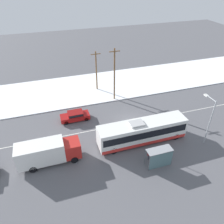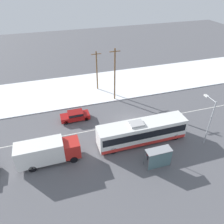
% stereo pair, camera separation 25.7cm
% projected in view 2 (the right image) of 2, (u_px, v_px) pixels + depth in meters
% --- Properties ---
extents(ground_plane, '(120.00, 120.00, 0.00)m').
position_uv_depth(ground_plane, '(131.00, 123.00, 33.09)').
color(ground_plane, '#56565B').
extents(snow_lot, '(80.00, 12.42, 0.12)m').
position_uv_depth(snow_lot, '(107.00, 85.00, 43.36)').
color(snow_lot, white).
rests_on(snow_lot, ground_plane).
extents(lane_marking_center, '(60.00, 0.12, 0.00)m').
position_uv_depth(lane_marking_center, '(131.00, 123.00, 33.09)').
color(lane_marking_center, silver).
rests_on(lane_marking_center, ground_plane).
extents(city_bus, '(11.94, 2.57, 3.26)m').
position_uv_depth(city_bus, '(142.00, 132.00, 28.83)').
color(city_bus, white).
rests_on(city_bus, ground_plane).
extents(box_truck, '(7.37, 2.30, 3.02)m').
position_uv_depth(box_truck, '(47.00, 151.00, 25.67)').
color(box_truck, silver).
rests_on(box_truck, ground_plane).
extents(sedan_car, '(4.39, 1.80, 1.41)m').
position_uv_depth(sedan_car, '(75.00, 115.00, 33.38)').
color(sedan_car, maroon).
rests_on(sedan_car, ground_plane).
extents(pedestrian_at_stop, '(0.60, 0.27, 1.66)m').
position_uv_depth(pedestrian_at_stop, '(149.00, 153.00, 26.31)').
color(pedestrian_at_stop, '#23232D').
rests_on(pedestrian_at_stop, ground_plane).
extents(bus_shelter, '(3.01, 1.20, 2.40)m').
position_uv_depth(bus_shelter, '(159.00, 156.00, 25.02)').
color(bus_shelter, gray).
rests_on(bus_shelter, ground_plane).
extents(streetlamp, '(0.36, 2.18, 6.56)m').
position_uv_depth(streetlamp, '(209.00, 116.00, 27.36)').
color(streetlamp, '#9EA3A8').
rests_on(streetlamp, ground_plane).
extents(utility_pole_roadside, '(1.80, 0.24, 9.17)m').
position_uv_depth(utility_pole_roadside, '(115.00, 74.00, 36.27)').
color(utility_pole_roadside, brown).
rests_on(utility_pole_roadside, ground_plane).
extents(utility_pole_snowlot, '(1.80, 0.24, 7.46)m').
position_uv_depth(utility_pole_snowlot, '(97.00, 70.00, 39.82)').
color(utility_pole_snowlot, brown).
rests_on(utility_pole_snowlot, ground_plane).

